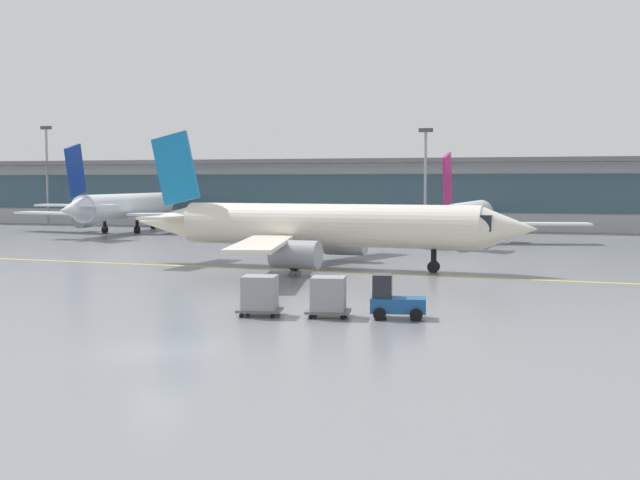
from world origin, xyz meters
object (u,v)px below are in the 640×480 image
gate_airplane_1 (466,216)px  cargo_dolly_lead (328,295)px  baggage_tug (393,300)px  gate_airplane_0 (126,207)px  taxiing_regional_jet (323,226)px  cargo_dolly_trailing (260,294)px  apron_light_mast_0 (47,171)px  apron_light_mast_1 (425,175)px

gate_airplane_1 → cargo_dolly_lead: gate_airplane_1 is taller
baggage_tug → cargo_dolly_lead: (-3.07, -0.50, 0.16)m
gate_airplane_0 → gate_airplane_1: (43.49, -3.90, -0.44)m
gate_airplane_0 → taxiing_regional_jet: bearing=-138.4°
gate_airplane_1 → cargo_dolly_trailing: bearing=178.8°
apron_light_mast_0 → apron_light_mast_1: apron_light_mast_0 is taller
baggage_tug → cargo_dolly_lead: 3.12m
gate_airplane_0 → gate_airplane_1: 43.67m
gate_airplane_0 → cargo_dolly_lead: gate_airplane_0 is taller
baggage_tug → cargo_dolly_trailing: 6.45m
taxiing_regional_jet → baggage_tug: bearing=-61.8°
apron_light_mast_1 → baggage_tug: bearing=-82.5°
taxiing_regional_jet → cargo_dolly_trailing: (2.98, -21.67, -2.09)m
cargo_dolly_lead → gate_airplane_1: bearing=79.7°
gate_airplane_0 → baggage_tug: (45.49, -55.44, -2.34)m
gate_airplane_1 → taxiing_regional_jet: size_ratio=0.89×
taxiing_regional_jet → apron_light_mast_0: (-57.32, 48.94, 4.95)m
cargo_dolly_lead → apron_light_mast_1: bearing=85.7°
taxiing_regional_jet → baggage_tug: taxiing_regional_jet is taller
taxiing_regional_jet → apron_light_mast_1: (0.61, 45.30, 4.15)m
gate_airplane_1 → taxiing_regional_jet: 31.76m
cargo_dolly_lead → gate_airplane_0: bearing=118.0°
gate_airplane_1 → taxiing_regional_jet: taxiing_regional_jet is taller
cargo_dolly_lead → apron_light_mast_0: 94.90m
taxiing_regional_jet → cargo_dolly_lead: 22.15m
gate_airplane_1 → apron_light_mast_0: 67.35m
gate_airplane_1 → cargo_dolly_trailing: 52.78m
apron_light_mast_0 → baggage_tug: bearing=-46.2°
cargo_dolly_trailing → cargo_dolly_lead: bearing=0.0°
baggage_tug → cargo_dolly_lead: bearing=180.0°
apron_light_mast_1 → gate_airplane_0: bearing=-164.0°
cargo_dolly_trailing → apron_light_mast_0: apron_light_mast_0 is taller
gate_airplane_1 → baggage_tug: bearing=-174.2°
cargo_dolly_trailing → apron_light_mast_1: (-2.37, 66.98, 6.25)m
gate_airplane_1 → cargo_dolly_trailing: size_ratio=12.08×
apron_light_mast_1 → cargo_dolly_trailing: bearing=-88.0°
baggage_tug → apron_light_mast_1: 66.83m
baggage_tug → gate_airplane_1: bearing=83.1°
apron_light_mast_0 → apron_light_mast_1: 58.05m
gate_airplane_0 → gate_airplane_1: size_ratio=1.16×
gate_airplane_1 → baggage_tug: 51.61m
apron_light_mast_0 → gate_airplane_1: bearing=-15.6°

